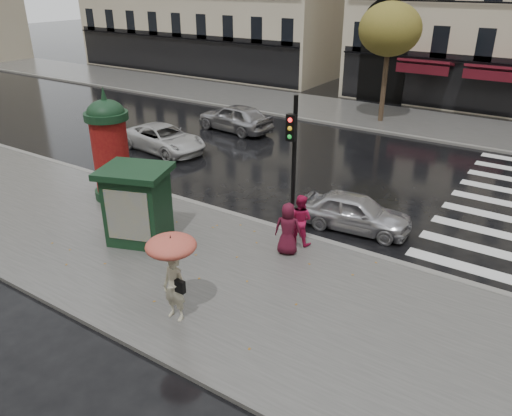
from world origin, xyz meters
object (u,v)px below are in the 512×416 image
Objects in this scene: man_burgundy at (288,229)px; car_far_silver at (235,118)px; car_silver at (355,212)px; newsstand at (138,204)px; woman_umbrella at (173,264)px; traffic_light at (293,155)px; woman_red at (300,220)px; morris_column at (110,146)px; car_white at (164,139)px.

man_burgundy is 0.37× the size of car_far_silver.
newsstand is at bearing 125.21° from car_silver.
man_burgundy reaches higher than car_far_silver.
woman_umbrella is 4.38m from newsstand.
traffic_light is 1.83× the size of newsstand.
car_silver is at bearing -131.68° from man_burgundy.
woman_umbrella is 16.88m from car_far_silver.
car_far_silver is (-10.26, 7.39, 0.13)m from car_silver.
man_burgundy is at bearing 48.95° from car_far_silver.
woman_umbrella is 4.39m from man_burgundy.
traffic_light is at bearing 133.93° from car_silver.
morris_column reaches higher than woman_red.
car_white is at bearing 155.43° from traffic_light.
man_burgundy reaches higher than car_silver.
traffic_light is (7.15, 0.96, 0.75)m from morris_column.
woman_umbrella is at bearing 80.01° from woman_red.
man_burgundy is at bearing 80.98° from woman_umbrella.
traffic_light is (-0.49, 1.06, 1.95)m from man_burgundy.
traffic_light reaches higher than man_burgundy.
traffic_light is at bearing 7.68° from morris_column.
newsstand is 0.55× the size of car_white.
traffic_light is 10.85m from car_white.
morris_column is 3.93m from newsstand.
woman_umbrella is 13.62m from car_white.
man_burgundy is 0.44× the size of car_silver.
car_silver is 11.43m from car_white.
morris_column is at bearing -147.95° from car_white.
traffic_light reaches higher than woman_umbrella.
car_white is at bearing 128.41° from newsstand.
woman_umbrella reaches higher than man_burgundy.
morris_column is (-7.65, -0.65, 1.19)m from woman_red.
man_burgundy is 0.39× the size of morris_column.
man_burgundy is at bearing -0.71° from morris_column.
traffic_light reaches higher than car_silver.
car_silver is 0.83× the size of car_far_silver.
car_far_silver is (-1.63, 10.13, -1.38)m from morris_column.
morris_column is at bearing 149.42° from newsstand.
car_far_silver is at bearing -3.24° from car_white.
woman_red is 1.01× the size of man_burgundy.
woman_umbrella is at bearing 58.45° from man_burgundy.
woman_umbrella is 0.93× the size of newsstand.
traffic_light is 1.00× the size of car_white.
car_white is at bearing 70.36° from car_silver.
traffic_light is 5.05m from newsstand.
woman_umbrella is 1.41× the size of woman_red.
woman_umbrella is 0.62× the size of car_silver.
woman_umbrella is 1.41× the size of man_burgundy.
newsstand is 7.13m from car_silver.
man_burgundy is 2.27m from traffic_light.
woman_umbrella is 0.51× the size of car_white.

